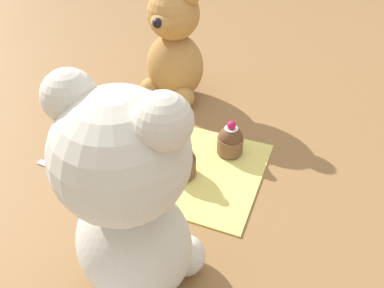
# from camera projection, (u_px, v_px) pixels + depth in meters

# --- Properties ---
(ground_plane) EXTENTS (4.00, 4.00, 0.00)m
(ground_plane) POSITION_uv_depth(u_px,v_px,m) (192.00, 169.00, 0.67)
(ground_plane) COLOR olive
(knitted_placemat) EXTENTS (0.25, 0.23, 0.01)m
(knitted_placemat) POSITION_uv_depth(u_px,v_px,m) (192.00, 167.00, 0.67)
(knitted_placemat) COLOR #E0D166
(knitted_placemat) RESTS_ON ground_plane
(teddy_bear_cream) EXTENTS (0.15, 0.16, 0.30)m
(teddy_bear_cream) POSITION_uv_depth(u_px,v_px,m) (131.00, 201.00, 0.41)
(teddy_bear_cream) COLOR beige
(teddy_bear_cream) RESTS_ON ground_plane
(teddy_bear_tan) EXTENTS (0.14, 0.14, 0.25)m
(teddy_bear_tan) POSITION_uv_depth(u_px,v_px,m) (174.00, 48.00, 0.80)
(teddy_bear_tan) COLOR #B78447
(teddy_bear_tan) RESTS_ON ground_plane
(cupcake_near_cream_bear) EXTENTS (0.05, 0.05, 0.07)m
(cupcake_near_cream_bear) POSITION_uv_depth(u_px,v_px,m) (181.00, 161.00, 0.64)
(cupcake_near_cream_bear) COLOR brown
(cupcake_near_cream_bear) RESTS_ON knitted_placemat
(cupcake_near_tan_bear) EXTENTS (0.05, 0.05, 0.07)m
(cupcake_near_tan_bear) POSITION_uv_depth(u_px,v_px,m) (230.00, 140.00, 0.69)
(cupcake_near_tan_bear) COLOR brown
(cupcake_near_tan_bear) RESTS_ON knitted_placemat
(teaspoon) EXTENTS (0.11, 0.02, 0.01)m
(teaspoon) POSITION_uv_depth(u_px,v_px,m) (62.00, 169.00, 0.67)
(teaspoon) COLOR silver
(teaspoon) RESTS_ON ground_plane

